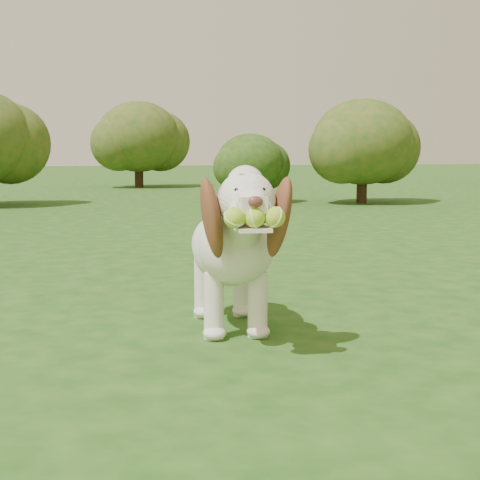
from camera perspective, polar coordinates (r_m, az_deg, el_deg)
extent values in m
plane|color=#194313|center=(4.05, 2.41, -5.89)|extent=(80.00, 80.00, 0.00)
ellipsoid|color=silver|center=(3.75, -0.91, -0.61)|extent=(0.41, 0.73, 0.37)
ellipsoid|color=silver|center=(3.49, -0.28, -0.49)|extent=(0.39, 0.39, 0.36)
ellipsoid|color=silver|center=(4.00, -1.41, -0.30)|extent=(0.35, 0.35, 0.33)
cylinder|color=silver|center=(3.34, 0.09, 0.85)|extent=(0.21, 0.30, 0.29)
sphere|color=silver|center=(3.19, 0.49, 3.07)|extent=(0.27, 0.27, 0.26)
sphere|color=silver|center=(3.21, 0.43, 4.34)|extent=(0.18, 0.18, 0.17)
cube|color=silver|center=(3.05, 0.94, 2.79)|extent=(0.12, 0.16, 0.07)
ellipsoid|color=#592D28|center=(2.97, 1.21, 2.98)|extent=(0.06, 0.04, 0.05)
cube|color=silver|center=(3.04, 0.99, 0.85)|extent=(0.15, 0.17, 0.02)
ellipsoid|color=brown|center=(3.18, -2.21, 1.71)|extent=(0.16, 0.24, 0.40)
ellipsoid|color=brown|center=(3.23, 3.08, 1.78)|extent=(0.16, 0.25, 0.40)
cylinder|color=silver|center=(4.14, -1.69, 0.54)|extent=(0.08, 0.18, 0.14)
cylinder|color=silver|center=(3.54, -2.05, -5.12)|extent=(0.10, 0.10, 0.32)
cylinder|color=silver|center=(3.57, 1.37, -5.01)|extent=(0.10, 0.10, 0.32)
cylinder|color=silver|center=(4.00, -2.88, -3.72)|extent=(0.10, 0.10, 0.32)
cylinder|color=silver|center=(4.03, 0.15, -3.64)|extent=(0.10, 0.10, 0.32)
sphere|color=#A3CF31|center=(2.98, -0.44, 1.74)|extent=(0.09, 0.09, 0.09)
sphere|color=#A3CF31|center=(2.99, 1.14, 1.76)|extent=(0.09, 0.09, 0.09)
sphere|color=#A3CF31|center=(3.01, 2.70, 1.79)|extent=(0.09, 0.09, 0.09)
cylinder|color=#382314|center=(18.21, -7.84, 5.13)|extent=(0.21, 0.21, 0.67)
ellipsoid|color=#1A3D12|center=(18.20, -7.89, 7.95)|extent=(2.02, 2.02, 1.71)
cylinder|color=#382314|center=(12.68, 0.79, 3.76)|extent=(0.12, 0.12, 0.38)
ellipsoid|color=#1A3D12|center=(12.66, 0.80, 6.07)|extent=(1.15, 1.15, 0.98)
cylinder|color=#382314|center=(12.74, 9.43, 4.10)|extent=(0.18, 0.18, 0.57)
ellipsoid|color=#1A3D12|center=(12.73, 9.50, 7.53)|extent=(1.71, 1.71, 1.45)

